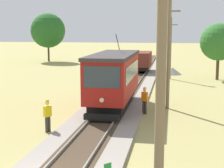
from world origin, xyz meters
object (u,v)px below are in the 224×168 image
object	(u,v)px
red_tram	(114,77)
track_worker	(48,114)
freight_car	(141,61)
utility_pole_mid	(170,48)
second_worker	(145,99)
tree_right_near	(219,42)
utility_pole_foreground	(160,100)
gravel_pile	(172,71)
tree_left_near	(48,31)
utility_pole_near_tram	(169,53)

from	to	relation	value
red_tram	track_worker	distance (m)	6.52
freight_car	utility_pole_mid	bearing A→B (deg)	-53.05
second_worker	tree_right_near	world-z (taller)	tree_right_near
track_worker	utility_pole_foreground	bearing A→B (deg)	162.69
gravel_pile	tree_left_near	size ratio (longest dim) A/B	0.28
gravel_pile	utility_pole_near_tram	bearing A→B (deg)	-90.93
gravel_pile	tree_right_near	xyz separation A→B (m)	(4.81, -3.67, 3.65)
red_tram	utility_pole_near_tram	distance (m)	4.05
freight_car	track_worker	world-z (taller)	freight_car
freight_car	utility_pole_near_tram	distance (m)	19.74
utility_pole_mid	second_worker	bearing A→B (deg)	-95.03
red_tram	gravel_pile	xyz separation A→B (m)	(3.92, 19.30, -1.77)
tree_left_near	gravel_pile	bearing A→B (deg)	-33.18
freight_car	gravel_pile	world-z (taller)	freight_car
track_worker	tree_right_near	world-z (taller)	tree_right_near
second_worker	tree_left_near	bearing A→B (deg)	-132.86
utility_pole_near_tram	second_worker	distance (m)	3.66
utility_pole_mid	tree_left_near	size ratio (longest dim) A/B	0.83
utility_pole_mid	freight_car	bearing A→B (deg)	126.95
utility_pole_foreground	gravel_pile	xyz separation A→B (m)	(0.30, 33.92, -3.35)
gravel_pile	red_tram	bearing A→B (deg)	-101.48
utility_pole_foreground	gravel_pile	bearing A→B (deg)	89.49
track_worker	freight_car	bearing A→B (deg)	-58.12
red_tram	track_worker	xyz separation A→B (m)	(-2.55, -5.88, -1.21)
tree_left_near	utility_pole_near_tram	bearing A→B (deg)	-57.43
tree_right_near	gravel_pile	bearing A→B (deg)	142.63
freight_car	utility_pole_foreground	bearing A→B (deg)	-84.03
utility_pole_foreground	gravel_pile	size ratio (longest dim) A/B	3.18
freight_car	utility_pole_near_tram	world-z (taller)	utility_pole_near_tram
track_worker	tree_left_near	bearing A→B (deg)	-32.13
red_tram	tree_left_near	bearing A→B (deg)	117.24
red_tram	utility_pole_foreground	size ratio (longest dim) A/B	1.16
utility_pole_near_tram	gravel_pile	xyz separation A→B (m)	(0.30, 18.57, -3.43)
track_worker	gravel_pile	bearing A→B (deg)	-66.91
red_tram	utility_pole_near_tram	size ratio (longest dim) A/B	1.14
utility_pole_foreground	tree_right_near	bearing A→B (deg)	80.42
freight_car	track_worker	xyz separation A→B (m)	(-2.55, -25.88, -0.57)
utility_pole_near_tram	red_tram	bearing A→B (deg)	-168.60
freight_car	tree_left_near	world-z (taller)	tree_left_near
freight_car	second_worker	distance (m)	21.16
second_worker	tree_left_near	distance (m)	39.25
utility_pole_near_tram	utility_pole_foreground	bearing A→B (deg)	-90.00
utility_pole_mid	tree_right_near	xyz separation A→B (m)	(5.11, 0.44, 0.62)
red_tram	utility_pole_mid	distance (m)	15.66
utility_pole_mid	utility_pole_near_tram	bearing A→B (deg)	-90.00
utility_pole_near_tram	utility_pole_mid	world-z (taller)	utility_pole_near_tram
red_tram	gravel_pile	size ratio (longest dim) A/B	3.70
utility_pole_foreground	second_worker	xyz separation A→B (m)	(-1.43, 13.58, -2.79)
utility_pole_foreground	utility_pole_near_tram	distance (m)	15.35
track_worker	second_worker	size ratio (longest dim) A/B	1.00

